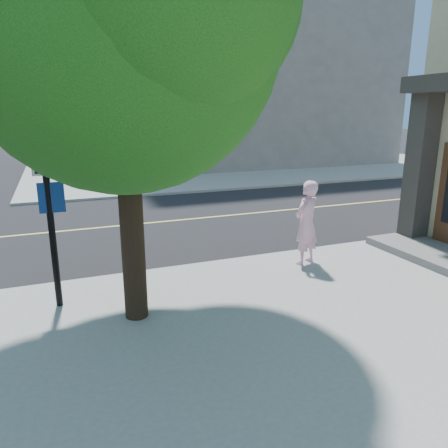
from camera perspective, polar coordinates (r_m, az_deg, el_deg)
name	(u,v)px	position (r m, az deg, el deg)	size (l,w,h in m)	color
ground	(28,291)	(9.69, -24.92, -8.19)	(140.00, 140.00, 0.00)	black
road_ew	(35,234)	(13.96, -24.12, -1.23)	(140.00, 9.00, 0.01)	black
sidewalk_ne	(231,158)	(33.21, 0.98, 8.82)	(29.00, 25.00, 0.12)	gray
filler_ne	(235,62)	(33.86, 1.53, 20.90)	(18.00, 16.00, 14.00)	slate
man_on_phone	(306,223)	(9.90, 11.01, 0.16)	(0.71, 0.47, 1.96)	#EFAAC6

